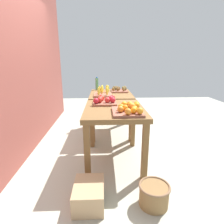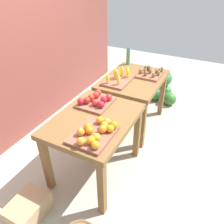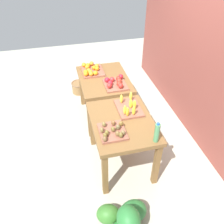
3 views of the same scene
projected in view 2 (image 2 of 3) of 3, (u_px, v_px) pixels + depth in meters
The scene contains 11 objects.
ground_plane at pixel (116, 143), 3.21m from camera, with size 8.00×8.00×0.00m, color #ADAF9D.
back_wall at pixel (24, 25), 2.89m from camera, with size 4.40×0.12×3.00m, color brown.
display_table_left at pixel (94, 127), 2.42m from camera, with size 1.04×0.80×0.79m.
display_table_right at pixel (133, 85), 3.25m from camera, with size 1.04×0.80×0.79m.
orange_bin at pixel (95, 133), 2.08m from camera, with size 0.46×0.37×0.11m.
apple_bin at pixel (96, 101), 2.57m from camera, with size 0.40×0.34×0.11m.
banana_crate at pixel (118, 79), 3.07m from camera, with size 0.44×0.32×0.17m.
kiwi_bin at pixel (150, 73), 3.25m from camera, with size 0.37×0.33×0.10m.
water_bottle at pixel (128, 57), 3.55m from camera, with size 0.06×0.06×0.28m.
watermelon_pile at pixel (162, 90), 4.16m from camera, with size 0.57×0.64×0.50m.
cardboard_produce_box at pixel (28, 209), 2.22m from camera, with size 0.40×0.30×0.22m, color tan.
Camera 2 is at (-2.19, -1.04, 2.15)m, focal length 35.50 mm.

